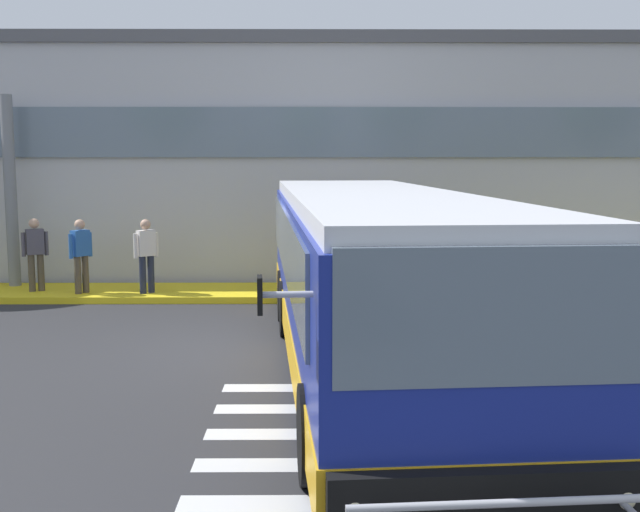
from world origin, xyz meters
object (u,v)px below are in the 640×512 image
at_px(entry_support_column, 11,191).
at_px(passenger_by_doorway, 81,252).
at_px(passenger_near_column, 35,251).
at_px(passenger_at_curb_edge, 146,251).
at_px(bus_main_foreground, 374,285).

relative_size(entry_support_column, passenger_by_doorway, 2.69).
relative_size(passenger_near_column, passenger_at_curb_edge, 1.00).
relative_size(passenger_by_doorway, passenger_at_curb_edge, 1.00).
bearing_deg(bus_main_foreground, passenger_at_curb_edge, 127.97).
distance_m(passenger_near_column, passenger_by_doorway, 1.15).
relative_size(entry_support_column, passenger_at_curb_edge, 2.69).
bearing_deg(passenger_at_curb_edge, passenger_by_doorway, -179.05).
xyz_separation_m(entry_support_column, passenger_at_curb_edge, (3.37, -1.02, -1.29)).
height_order(passenger_near_column, passenger_by_doorway, same).
bearing_deg(entry_support_column, passenger_by_doorway, -28.63).
bearing_deg(passenger_by_doorway, bus_main_foreground, -44.25).
relative_size(bus_main_foreground, passenger_at_curb_edge, 7.15).
bearing_deg(passenger_by_doorway, passenger_at_curb_edge, 0.95).
bearing_deg(passenger_at_curb_edge, passenger_near_column, 174.42).
height_order(passenger_near_column, passenger_at_curb_edge, same).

